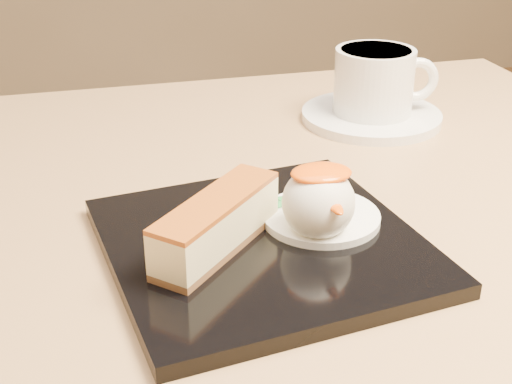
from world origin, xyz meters
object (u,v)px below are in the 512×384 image
object	(u,v)px
dessert_plate	(263,245)
coffee_cup	(376,80)
saucer	(371,116)
cheesecake	(217,224)
ice_cream_scoop	(318,203)

from	to	relation	value
dessert_plate	coffee_cup	world-z (taller)	coffee_cup
saucer	coffee_cup	xyz separation A→B (m)	(0.00, -0.00, 0.04)
cheesecake	ice_cream_scoop	bearing A→B (deg)	-45.43
dessert_plate	ice_cream_scoop	size ratio (longest dim) A/B	4.13
saucer	cheesecake	bearing A→B (deg)	-132.39
cheesecake	saucer	size ratio (longest dim) A/B	0.72
ice_cream_scoop	saucer	size ratio (longest dim) A/B	0.36
saucer	ice_cream_scoop	bearing A→B (deg)	-121.05
dessert_plate	coffee_cup	distance (m)	0.30
cheesecake	ice_cream_scoop	distance (m)	0.08
cheesecake	coffee_cup	world-z (taller)	coffee_cup
dessert_plate	coffee_cup	bearing A→B (deg)	51.55
cheesecake	saucer	xyz separation A→B (m)	(0.22, 0.24, -0.03)
dessert_plate	saucer	xyz separation A→B (m)	(0.19, 0.24, -0.00)
coffee_cup	cheesecake	bearing A→B (deg)	-124.09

